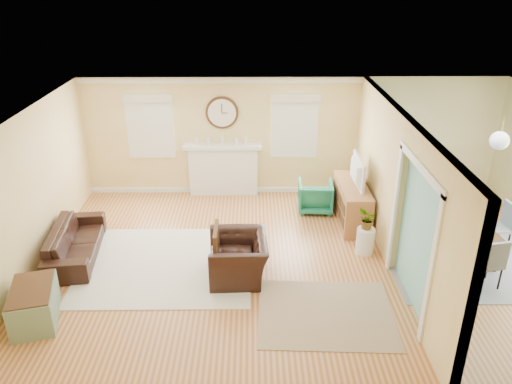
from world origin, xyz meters
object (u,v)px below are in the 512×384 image
(sofa, at_px, (75,242))
(dining_table, at_px, (456,235))
(eames_chair, at_px, (238,258))
(green_chair, at_px, (315,196))
(credenza, at_px, (352,203))

(sofa, relative_size, dining_table, 1.13)
(eames_chair, relative_size, dining_table, 0.63)
(sofa, bearing_deg, dining_table, -95.21)
(sofa, distance_m, eames_chair, 2.95)
(eames_chair, distance_m, green_chair, 2.87)
(eames_chair, xyz_separation_m, credenza, (2.20, 1.92, 0.05))
(sofa, bearing_deg, credenza, -82.41)
(credenza, height_order, dining_table, credenza)
(eames_chair, relative_size, green_chair, 1.50)
(eames_chair, height_order, credenza, credenza)
(credenza, relative_size, dining_table, 0.91)
(credenza, bearing_deg, sofa, -165.95)
(sofa, relative_size, eames_chair, 1.80)
(sofa, xyz_separation_m, credenza, (5.08, 1.27, 0.12))
(sofa, height_order, green_chair, green_chair)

